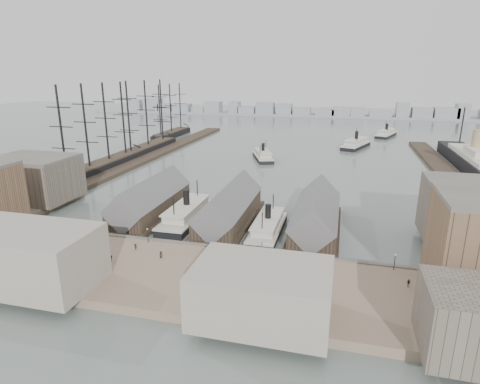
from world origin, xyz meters
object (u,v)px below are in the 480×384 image
(tram, at_px, (448,282))
(horse_cart_center, at_px, (106,258))
(ferry_docked_west, at_px, (187,214))
(horse_cart_left, at_px, (72,248))
(horse_cart_right, at_px, (268,290))
(ocean_steamer, at_px, (473,161))

(tram, xyz_separation_m, horse_cart_center, (-74.22, -5.78, -1.04))
(ferry_docked_west, relative_size, horse_cart_left, 6.54)
(horse_cart_left, xyz_separation_m, horse_cart_right, (50.28, -7.26, -0.01))
(horse_cart_center, bearing_deg, ocean_steamer, -49.63)
(tram, xyz_separation_m, horse_cart_right, (-34.89, -10.63, -1.09))
(horse_cart_right, bearing_deg, horse_cart_left, 72.68)
(ferry_docked_west, distance_m, horse_cart_left, 36.09)
(tram, distance_m, horse_cart_right, 36.48)
(ocean_steamer, xyz_separation_m, tram, (-37.39, -125.42, -0.19))
(horse_cart_center, height_order, horse_cart_right, horse_cart_center)
(ocean_steamer, relative_size, horse_cart_right, 20.00)
(ocean_steamer, distance_m, horse_cart_center, 172.26)
(ocean_steamer, bearing_deg, tram, -106.60)
(horse_cart_left, relative_size, horse_cart_right, 0.96)
(horse_cart_left, height_order, horse_cart_right, horse_cart_left)
(ferry_docked_west, bearing_deg, horse_cart_left, -119.11)
(horse_cart_left, xyz_separation_m, horse_cart_center, (10.94, -2.41, 0.03))
(tram, xyz_separation_m, horse_cart_left, (-85.16, -3.37, -1.08))
(ocean_steamer, bearing_deg, ferry_docked_west, -137.19)
(tram, bearing_deg, ocean_steamer, 70.12)
(horse_cart_center, bearing_deg, ferry_docked_west, -20.27)
(horse_cart_left, distance_m, horse_cart_center, 11.20)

